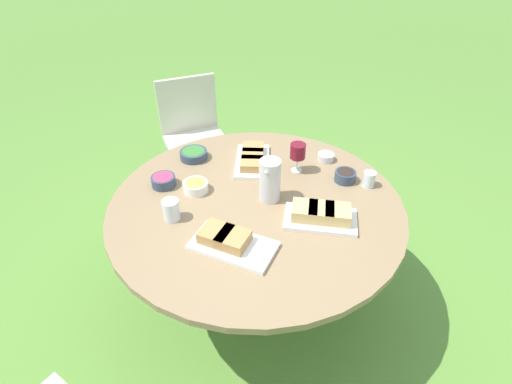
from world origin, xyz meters
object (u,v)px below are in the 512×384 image
(dining_table, at_px, (256,215))
(chair_near_left, at_px, (193,129))
(water_pitcher, at_px, (270,180))
(wine_glass, at_px, (298,152))

(dining_table, distance_m, chair_near_left, 1.24)
(water_pitcher, bearing_deg, wine_glass, 167.57)
(dining_table, bearing_deg, chair_near_left, -138.15)
(dining_table, bearing_deg, wine_glass, 160.71)
(chair_near_left, distance_m, water_pitcher, 1.28)
(dining_table, xyz_separation_m, chair_near_left, (-0.92, -0.83, -0.12))
(dining_table, bearing_deg, water_pitcher, 131.28)
(water_pitcher, height_order, wine_glass, water_pitcher)
(dining_table, relative_size, wine_glass, 8.72)
(dining_table, relative_size, water_pitcher, 6.58)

